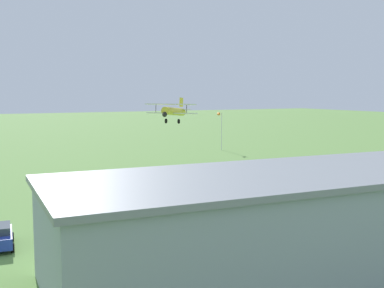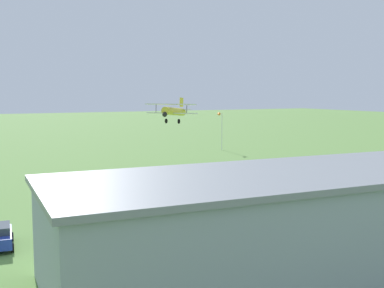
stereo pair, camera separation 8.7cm
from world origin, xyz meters
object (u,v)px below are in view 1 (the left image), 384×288
object	(u,v)px
person_crossing_taxiway	(94,219)
person_beside_truck	(155,201)
person_watching_takeoff	(246,196)
hangar	(294,219)
windsock	(219,117)
biplane	(173,111)
person_by_parked_cars	(321,190)
person_at_fence_line	(265,190)

from	to	relation	value
person_crossing_taxiway	person_beside_truck	bearing A→B (deg)	-153.18
person_crossing_taxiway	person_watching_takeoff	bearing A→B (deg)	-173.37
person_crossing_taxiway	person_watching_takeoff	world-z (taller)	person_crossing_taxiway
hangar	person_crossing_taxiway	bearing A→B (deg)	-57.58
windsock	person_beside_truck	bearing A→B (deg)	52.55
biplane	person_by_parked_cars	world-z (taller)	biplane
person_at_fence_line	person_crossing_taxiway	distance (m)	18.88
biplane	person_crossing_taxiway	world-z (taller)	biplane
person_crossing_taxiway	windsock	bearing A→B (deg)	-130.90
person_at_fence_line	person_by_parked_cars	distance (m)	5.84
person_beside_truck	windsock	xyz separation A→B (m)	(-28.82, -37.62, 5.38)
person_by_parked_cars	windsock	xyz separation A→B (m)	(-11.65, -40.83, 5.38)
person_beside_truck	windsock	bearing A→B (deg)	-127.45
windsock	person_crossing_taxiway	bearing A→B (deg)	49.10
biplane	person_at_fence_line	world-z (taller)	biplane
hangar	biplane	bearing A→B (deg)	-103.43
person_crossing_taxiway	person_beside_truck	xyz separation A→B (m)	(-6.71, -3.39, 0.09)
biplane	person_watching_takeoff	size ratio (longest dim) A/B	4.57
person_crossing_taxiway	biplane	bearing A→B (deg)	-127.57
person_crossing_taxiway	windsock	distance (m)	54.54
biplane	person_watching_takeoff	xyz separation A→B (m)	(1.95, 21.09, -7.61)
hangar	person_watching_takeoff	distance (m)	17.31
person_at_fence_line	windsock	size ratio (longest dim) A/B	0.24
hangar	windsock	size ratio (longest dim) A/B	4.35
person_at_fence_line	hangar	bearing A→B (deg)	59.59
person_by_parked_cars	person_watching_takeoff	bearing A→B (deg)	-11.29
person_watching_takeoff	windsock	bearing A→B (deg)	-116.86
person_beside_truck	windsock	size ratio (longest dim) A/B	0.24
person_at_fence_line	person_beside_truck	bearing A→B (deg)	-2.70
person_at_fence_line	windsock	xyz separation A→B (m)	(-16.86, -38.18, 5.38)
person_by_parked_cars	person_beside_truck	bearing A→B (deg)	-10.59
person_by_parked_cars	windsock	size ratio (longest dim) A/B	0.24
person_by_parked_cars	person_beside_truck	distance (m)	17.46
biplane	person_beside_truck	distance (m)	23.58
biplane	person_crossing_taxiway	xyz separation A→B (m)	(17.63, 22.91, -7.58)
person_watching_takeoff	person_by_parked_cars	distance (m)	8.36
person_at_fence_line	windsock	bearing A→B (deg)	-113.83
person_watching_takeoff	person_beside_truck	bearing A→B (deg)	-9.95
biplane	hangar	bearing A→B (deg)	76.57
biplane	person_at_fence_line	size ratio (longest dim) A/B	4.02
hangar	person_beside_truck	size ratio (longest dim) A/B	17.80
biplane	windsock	xyz separation A→B (m)	(-17.90, -18.10, -2.11)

